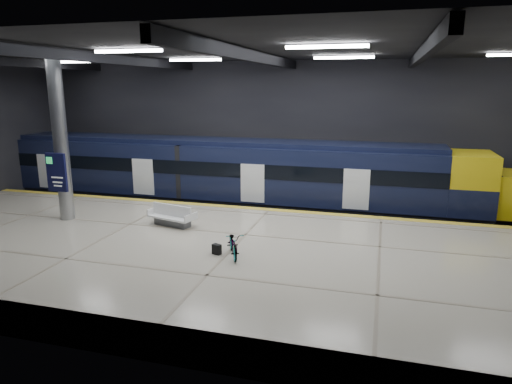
% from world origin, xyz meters
% --- Properties ---
extents(ground, '(30.00, 30.00, 0.00)m').
position_xyz_m(ground, '(0.00, 0.00, 0.00)').
color(ground, black).
rests_on(ground, ground).
extents(room_shell, '(30.10, 16.10, 8.05)m').
position_xyz_m(room_shell, '(-0.00, 0.00, 5.72)').
color(room_shell, black).
rests_on(room_shell, ground).
extents(platform, '(30.00, 11.00, 1.10)m').
position_xyz_m(platform, '(0.00, -2.50, 0.55)').
color(platform, beige).
rests_on(platform, ground).
extents(safety_strip, '(30.00, 0.40, 0.01)m').
position_xyz_m(safety_strip, '(0.00, 2.75, 1.11)').
color(safety_strip, gold).
rests_on(safety_strip, platform).
extents(rails, '(30.00, 1.52, 0.16)m').
position_xyz_m(rails, '(0.00, 5.50, 0.08)').
color(rails, gray).
rests_on(rails, ground).
extents(train, '(29.40, 2.84, 3.79)m').
position_xyz_m(train, '(-2.39, 5.50, 2.06)').
color(train, black).
rests_on(train, ground).
extents(bench, '(2.13, 1.28, 0.88)m').
position_xyz_m(bench, '(-3.21, -0.70, 1.41)').
color(bench, '#595B60').
rests_on(bench, platform).
extents(bicycle, '(1.24, 1.75, 0.88)m').
position_xyz_m(bicycle, '(0.27, -3.26, 1.54)').
color(bicycle, '#99999E').
rests_on(bicycle, platform).
extents(pannier_bag, '(0.34, 0.27, 0.35)m').
position_xyz_m(pannier_bag, '(-0.33, -3.26, 1.28)').
color(pannier_bag, black).
rests_on(pannier_bag, platform).
extents(info_column, '(0.90, 0.78, 6.90)m').
position_xyz_m(info_column, '(-8.00, -1.03, 4.46)').
color(info_column, '#9EA0A5').
rests_on(info_column, platform).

